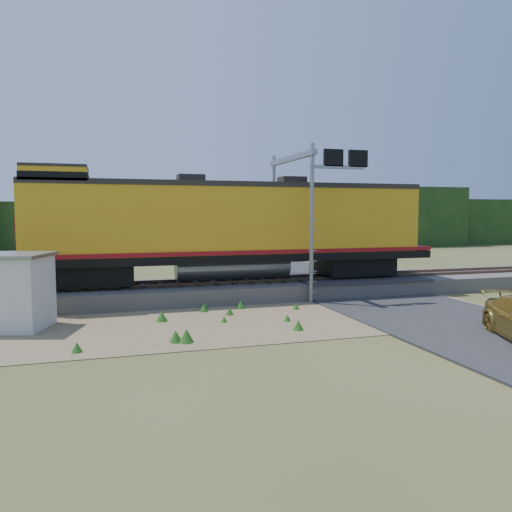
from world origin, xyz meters
name	(u,v)px	position (x,y,z in m)	size (l,w,h in m)	color
ground	(266,321)	(0.00, 0.00, 0.00)	(140.00, 140.00, 0.00)	#475123
ballast	(231,290)	(0.00, 6.00, 0.40)	(70.00, 5.00, 0.80)	slate
rails	(231,281)	(0.00, 6.00, 0.88)	(70.00, 1.54, 0.16)	brown
dirt_shoulder	(216,322)	(-2.00, 0.50, 0.01)	(26.00, 8.00, 0.03)	#8C7754
road	(406,306)	(7.00, 0.74, 0.09)	(7.00, 66.00, 0.86)	#38383A
tree_line_north	(162,224)	(0.00, 38.00, 3.07)	(130.00, 3.00, 6.50)	#163714
weed_clumps	(180,326)	(-3.50, 0.10, 0.00)	(15.00, 6.20, 0.56)	#28601B
locomotive	(227,226)	(-0.18, 6.00, 3.71)	(21.57, 3.29, 5.57)	black
shed	(15,291)	(-9.48, 1.46, 1.46)	(3.01, 3.01, 2.88)	silver
signal_gantry	(303,187)	(3.72, 5.32, 5.72)	(3.05, 6.20, 7.68)	gray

